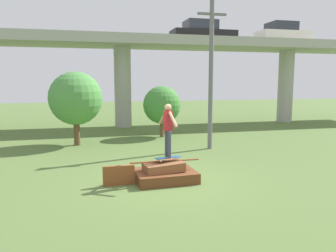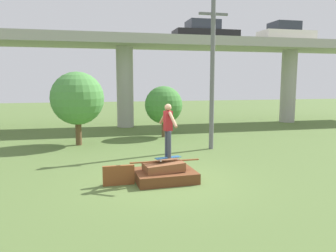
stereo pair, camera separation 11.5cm
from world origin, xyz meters
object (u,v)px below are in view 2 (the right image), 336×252
Objects in this scene: skateboard at (168,158)px; tree_behind_left at (77,98)px; car_on_overpass_mid at (205,32)px; utility_pole at (212,73)px; car_on_overpass_left at (285,34)px; tree_behind_right at (164,105)px; skater at (168,127)px.

skateboard is 0.24× the size of tree_behind_left.
car_on_overpass_mid is 11.36m from tree_behind_left.
car_on_overpass_mid is 9.45m from utility_pole.
car_on_overpass_mid reaches higher than utility_pole.
skateboard is 15.07m from car_on_overpass_mid.
tree_behind_right is (-10.05, -4.57, -4.70)m from car_on_overpass_left.
tree_behind_right is at bearing 78.84° from skater.
skater is at bearing -125.06° from utility_pole.
car_on_overpass_mid is (-6.05, 0.39, -0.03)m from car_on_overpass_left.
skater is 0.25× the size of utility_pole.
utility_pole is (-8.63, -8.19, -3.05)m from car_on_overpass_left.
car_on_overpass_left is 12.28m from utility_pole.
car_on_overpass_mid is 7.90m from tree_behind_right.
skater reaches higher than skateboard.
skater is at bearing -65.85° from tree_behind_left.
utility_pole is 1.88× the size of tree_behind_left.
utility_pole is at bearing -106.77° from car_on_overpass_mid.
skateboard is at bearing -133.06° from car_on_overpass_left.
tree_behind_left is at bearing 114.15° from skater.
car_on_overpass_mid is 1.28× the size of tree_behind_left.
utility_pole reaches higher than tree_behind_left.
skater is at bearing -133.06° from car_on_overpass_left.
skateboard is 0.52× the size of skater.
tree_behind_left is (-2.90, 6.48, 1.51)m from skateboard.
tree_behind_left is at bearing -163.01° from tree_behind_right.
car_on_overpass_mid is at bearing 66.56° from skateboard.
utility_pole is 2.36× the size of tree_behind_right.
utility_pole reaches higher than skater.
car_on_overpass_left is (11.60, 12.41, 5.73)m from skateboard.
skateboard is 7.26m from tree_behind_left.
skater is 14.74m from car_on_overpass_mid.
tree_behind_right reaches higher than skateboard.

